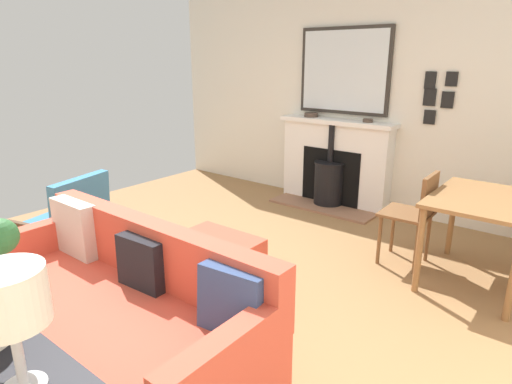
{
  "coord_description": "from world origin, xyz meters",
  "views": [
    {
      "loc": [
        1.87,
        2.39,
        1.75
      ],
      "look_at": [
        -0.67,
        0.36,
        0.74
      ],
      "focal_mm": 30.44,
      "sensor_mm": 36.0,
      "label": 1
    }
  ],
  "objects_px": {
    "table_lamp_far_end": "(8,302)",
    "dining_table": "(483,210)",
    "armchair_accent": "(70,216)",
    "fireplace": "(334,167)",
    "ottoman": "(209,259)",
    "sofa": "(116,311)",
    "dining_chair_near_fireplace": "(416,210)",
    "mantel_bowl_far": "(368,120)",
    "mantel_bowl_near": "(311,115)"
  },
  "relations": [
    {
      "from": "mantel_bowl_near",
      "to": "mantel_bowl_far",
      "type": "distance_m",
      "value": 0.76
    },
    {
      "from": "dining_table",
      "to": "dining_chair_near_fireplace",
      "type": "distance_m",
      "value": 0.52
    },
    {
      "from": "dining_chair_near_fireplace",
      "to": "ottoman",
      "type": "bearing_deg",
      "value": -39.78
    },
    {
      "from": "sofa",
      "to": "mantel_bowl_near",
      "type": "bearing_deg",
      "value": -166.01
    },
    {
      "from": "mantel_bowl_near",
      "to": "ottoman",
      "type": "xyz_separation_m",
      "value": [
        2.47,
        0.61,
        -0.85
      ]
    },
    {
      "from": "fireplace",
      "to": "armchair_accent",
      "type": "xyz_separation_m",
      "value": [
        2.89,
        -0.98,
        -0.03
      ]
    },
    {
      "from": "table_lamp_far_end",
      "to": "dining_table",
      "type": "height_order",
      "value": "table_lamp_far_end"
    },
    {
      "from": "sofa",
      "to": "dining_chair_near_fireplace",
      "type": "bearing_deg",
      "value": 159.53
    },
    {
      "from": "fireplace",
      "to": "ottoman",
      "type": "distance_m",
      "value": 2.46
    },
    {
      "from": "sofa",
      "to": "ottoman",
      "type": "distance_m",
      "value": 1.04
    },
    {
      "from": "fireplace",
      "to": "sofa",
      "type": "distance_m",
      "value": 3.48
    },
    {
      "from": "mantel_bowl_near",
      "to": "dining_table",
      "type": "relative_size",
      "value": 0.17
    },
    {
      "from": "fireplace",
      "to": "sofa",
      "type": "xyz_separation_m",
      "value": [
        3.44,
        0.49,
        -0.11
      ]
    },
    {
      "from": "dining_chair_near_fireplace",
      "to": "armchair_accent",
      "type": "bearing_deg",
      "value": -52.4
    },
    {
      "from": "sofa",
      "to": "armchair_accent",
      "type": "bearing_deg",
      "value": -110.39
    },
    {
      "from": "fireplace",
      "to": "table_lamp_far_end",
      "type": "distance_m",
      "value": 4.42
    },
    {
      "from": "fireplace",
      "to": "mantel_bowl_near",
      "type": "xyz_separation_m",
      "value": [
        -0.03,
        -0.37,
        0.61
      ]
    },
    {
      "from": "mantel_bowl_near",
      "to": "dining_table",
      "type": "xyz_separation_m",
      "value": [
        1.11,
        2.26,
        -0.45
      ]
    },
    {
      "from": "fireplace",
      "to": "sofa",
      "type": "bearing_deg",
      "value": 8.18
    },
    {
      "from": "armchair_accent",
      "to": "table_lamp_far_end",
      "type": "distance_m",
      "value": 2.62
    },
    {
      "from": "sofa",
      "to": "table_lamp_far_end",
      "type": "relative_size",
      "value": 4.59
    },
    {
      "from": "sofa",
      "to": "ottoman",
      "type": "bearing_deg",
      "value": -165.96
    },
    {
      "from": "mantel_bowl_far",
      "to": "dining_chair_near_fireplace",
      "type": "height_order",
      "value": "mantel_bowl_far"
    },
    {
      "from": "armchair_accent",
      "to": "table_lamp_far_end",
      "type": "xyz_separation_m",
      "value": [
        1.32,
        2.17,
        0.61
      ]
    },
    {
      "from": "armchair_accent",
      "to": "dining_table",
      "type": "height_order",
      "value": "armchair_accent"
    },
    {
      "from": "ottoman",
      "to": "dining_table",
      "type": "xyz_separation_m",
      "value": [
        -1.36,
        1.64,
        0.39
      ]
    },
    {
      "from": "ottoman",
      "to": "dining_chair_near_fireplace",
      "type": "bearing_deg",
      "value": 140.22
    },
    {
      "from": "fireplace",
      "to": "sofa",
      "type": "height_order",
      "value": "fireplace"
    },
    {
      "from": "ottoman",
      "to": "mantel_bowl_near",
      "type": "bearing_deg",
      "value": -166.03
    },
    {
      "from": "mantel_bowl_near",
      "to": "dining_table",
      "type": "height_order",
      "value": "mantel_bowl_near"
    },
    {
      "from": "sofa",
      "to": "table_lamp_far_end",
      "type": "xyz_separation_m",
      "value": [
        0.77,
        0.7,
        0.69
      ]
    },
    {
      "from": "dining_chair_near_fireplace",
      "to": "dining_table",
      "type": "bearing_deg",
      "value": 89.82
    },
    {
      "from": "mantel_bowl_far",
      "to": "table_lamp_far_end",
      "type": "height_order",
      "value": "table_lamp_far_end"
    },
    {
      "from": "mantel_bowl_near",
      "to": "armchair_accent",
      "type": "distance_m",
      "value": 3.05
    },
    {
      "from": "fireplace",
      "to": "mantel_bowl_near",
      "type": "height_order",
      "value": "mantel_bowl_near"
    },
    {
      "from": "mantel_bowl_near",
      "to": "armchair_accent",
      "type": "bearing_deg",
      "value": -11.84
    },
    {
      "from": "armchair_accent",
      "to": "dining_table",
      "type": "relative_size",
      "value": 0.82
    },
    {
      "from": "ottoman",
      "to": "table_lamp_far_end",
      "type": "relative_size",
      "value": 1.57
    },
    {
      "from": "mantel_bowl_far",
      "to": "dining_chair_near_fireplace",
      "type": "xyz_separation_m",
      "value": [
        1.1,
        0.99,
        -0.56
      ]
    },
    {
      "from": "mantel_bowl_far",
      "to": "armchair_accent",
      "type": "distance_m",
      "value": 3.29
    },
    {
      "from": "armchair_accent",
      "to": "mantel_bowl_near",
      "type": "bearing_deg",
      "value": 168.16
    },
    {
      "from": "mantel_bowl_near",
      "to": "dining_table",
      "type": "bearing_deg",
      "value": 63.92
    },
    {
      "from": "dining_chair_near_fireplace",
      "to": "fireplace",
      "type": "bearing_deg",
      "value": -127.9
    },
    {
      "from": "sofa",
      "to": "armchair_accent",
      "type": "relative_size",
      "value": 2.46
    },
    {
      "from": "mantel_bowl_near",
      "to": "sofa",
      "type": "height_order",
      "value": "mantel_bowl_near"
    },
    {
      "from": "ottoman",
      "to": "dining_table",
      "type": "bearing_deg",
      "value": 129.63
    },
    {
      "from": "fireplace",
      "to": "table_lamp_far_end",
      "type": "height_order",
      "value": "table_lamp_far_end"
    },
    {
      "from": "table_lamp_far_end",
      "to": "dining_table",
      "type": "bearing_deg",
      "value": 167.48
    },
    {
      "from": "sofa",
      "to": "dining_table",
      "type": "height_order",
      "value": "sofa"
    },
    {
      "from": "dining_table",
      "to": "mantel_bowl_far",
      "type": "bearing_deg",
      "value": -126.36
    }
  ]
}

